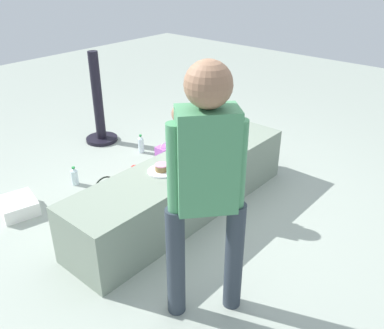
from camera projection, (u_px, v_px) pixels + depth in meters
name	position (u px, v px, depth m)	size (l,w,h in m)	color
ground_plane	(185.00, 211.00, 3.53)	(12.00, 12.00, 0.00)	#95A094
concrete_ledge	(185.00, 188.00, 3.42)	(2.17, 0.52, 0.47)	gray
child_seated	(184.00, 138.00, 3.22)	(0.29, 0.34, 0.48)	#262E48
adult_standing	(207.00, 177.00, 2.16)	(0.37, 0.35, 1.54)	#2C343F
cake_plate	(162.00, 169.00, 3.16)	(0.22, 0.22, 0.07)	white
gift_bag	(167.00, 161.00, 3.98)	(0.20, 0.13, 0.38)	#B259BF
railing_post	(99.00, 110.00, 4.66)	(0.36, 0.36, 1.03)	black
water_bottle_near_gift	(141.00, 144.00, 4.51)	(0.06, 0.06, 0.21)	silver
water_bottle_far_side	(75.00, 176.00, 3.90)	(0.07, 0.07, 0.18)	silver
party_cup_red	(135.00, 172.00, 4.04)	(0.07, 0.07, 0.11)	red
cake_box_white	(18.00, 206.00, 3.49)	(0.28, 0.32, 0.12)	white
handbag_black_leather	(106.00, 200.00, 3.45)	(0.31, 0.11, 0.35)	black
handbag_brown_canvas	(209.00, 150.00, 4.33)	(0.32, 0.14, 0.34)	brown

